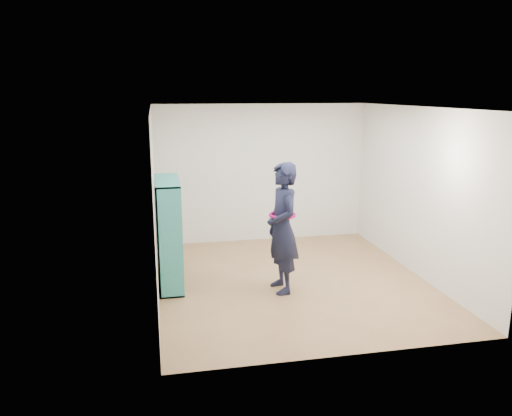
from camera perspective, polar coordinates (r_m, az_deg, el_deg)
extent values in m
plane|color=olive|center=(7.71, 4.14, -8.30)|extent=(4.50, 4.50, 0.00)
plane|color=white|center=(7.18, 4.49, 11.40)|extent=(4.50, 4.50, 0.00)
cube|color=silver|center=(7.07, -11.50, 0.51)|extent=(0.02, 4.50, 2.60)
cube|color=silver|center=(8.10, 18.07, 1.72)|extent=(0.02, 4.50, 2.60)
cube|color=silver|center=(9.48, 0.65, 3.97)|extent=(4.00, 0.02, 2.60)
cube|color=silver|center=(5.27, 10.90, -3.82)|extent=(4.00, 0.02, 2.60)
cube|color=teal|center=(6.91, -9.78, -4.08)|extent=(0.35, 0.02, 1.58)
cube|color=teal|center=(8.03, -10.05, -1.65)|extent=(0.35, 0.02, 1.58)
cube|color=teal|center=(7.72, -9.70, -8.34)|extent=(0.35, 1.19, 0.02)
cube|color=teal|center=(7.30, -10.17, 3.12)|extent=(0.35, 1.19, 0.02)
cube|color=teal|center=(7.47, -11.16, -2.83)|extent=(0.02, 1.19, 1.58)
cube|color=teal|center=(7.29, -9.88, -3.18)|extent=(0.32, 0.02, 1.53)
cube|color=teal|center=(7.65, -9.97, -2.39)|extent=(0.32, 0.02, 1.53)
cube|color=teal|center=(7.58, -9.81, -5.56)|extent=(0.32, 1.14, 0.02)
cube|color=teal|center=(7.47, -9.93, -2.77)|extent=(0.32, 1.14, 0.02)
cube|color=teal|center=(7.37, -10.04, 0.09)|extent=(0.32, 1.14, 0.02)
cube|color=beige|center=(7.33, -9.46, -8.95)|extent=(0.22, 0.14, 0.08)
cube|color=black|center=(7.12, -9.51, -5.53)|extent=(0.18, 0.16, 0.27)
cube|color=maroon|center=(7.01, -9.63, -2.59)|extent=(0.18, 0.16, 0.27)
cube|color=silver|center=(6.99, -9.81, -0.29)|extent=(0.22, 0.14, 0.06)
cube|color=navy|center=(7.61, -9.50, -7.50)|extent=(0.18, 0.16, 0.23)
cube|color=brown|center=(7.48, -9.62, -4.61)|extent=(0.18, 0.16, 0.27)
cube|color=#BFB28C|center=(7.45, -9.79, -2.38)|extent=(0.22, 0.14, 0.08)
cube|color=#26594C|center=(7.28, -9.85, 1.22)|extent=(0.18, 0.16, 0.29)
cube|color=beige|center=(7.96, -9.61, -6.38)|extent=(0.18, 0.16, 0.28)
cube|color=black|center=(7.92, -9.77, -4.33)|extent=(0.22, 0.14, 0.08)
cube|color=maroon|center=(7.75, -9.81, -1.32)|extent=(0.18, 0.16, 0.20)
cube|color=silver|center=(7.66, -9.93, 1.66)|extent=(0.18, 0.16, 0.26)
imported|color=black|center=(7.06, 3.02, -2.31)|extent=(0.51, 0.72, 1.87)
torus|color=#A10C54|center=(7.01, 3.04, -0.81)|extent=(0.42, 0.42, 0.04)
cube|color=silver|center=(7.05, 1.70, -1.27)|extent=(0.02, 0.09, 0.12)
cube|color=black|center=(7.05, 1.70, -1.27)|extent=(0.02, 0.09, 0.12)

